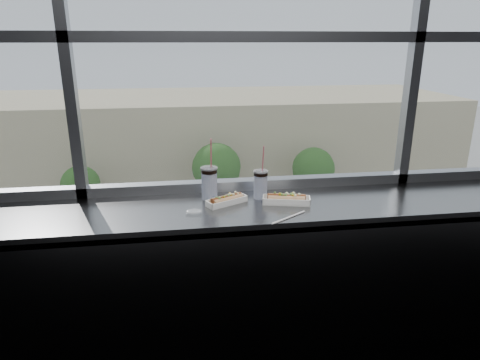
{
  "coord_description": "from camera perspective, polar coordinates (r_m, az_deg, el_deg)",
  "views": [
    {
      "loc": [
        -0.42,
        -0.99,
        1.99
      ],
      "look_at": [
        -0.1,
        1.23,
        1.25
      ],
      "focal_mm": 32.0,
      "sensor_mm": 36.0,
      "label": 1
    }
  ],
  "objects": [
    {
      "name": "wall_back_lower",
      "position": [
        2.9,
        1.21,
        -11.43
      ],
      "size": [
        6.0,
        0.0,
        6.0
      ],
      "primitive_type": "plane",
      "rotation": [
        1.57,
        0.0,
        0.0
      ],
      "color": "black",
      "rests_on": "ground"
    },
    {
      "name": "counter",
      "position": [
        2.43,
        2.34,
        -3.93
      ],
      "size": [
        6.0,
        0.55,
        0.06
      ],
      "primitive_type": "cube",
      "color": "gray",
      "rests_on": "ground"
    },
    {
      "name": "counter_fascia",
      "position": [
        2.46,
        3.31,
        -17.47
      ],
      "size": [
        6.0,
        0.04,
        1.04
      ],
      "primitive_type": "cube",
      "color": "gray",
      "rests_on": "ground"
    },
    {
      "name": "hotdog_tray_left",
      "position": [
        2.42,
        -1.79,
        -2.66
      ],
      "size": [
        0.25,
        0.18,
        0.06
      ],
      "rotation": [
        0.0,
        0.0,
        0.48
      ],
      "color": "white",
      "rests_on": "counter"
    },
    {
      "name": "hotdog_tray_right",
      "position": [
        2.44,
        6.2,
        -2.54
      ],
      "size": [
        0.28,
        0.15,
        0.07
      ],
      "rotation": [
        0.0,
        0.0,
        -0.23
      ],
      "color": "white",
      "rests_on": "counter"
    },
    {
      "name": "soda_cup_left",
      "position": [
        2.47,
        -4.11,
        -0.2
      ],
      "size": [
        0.1,
        0.1,
        0.36
      ],
      "color": "white",
      "rests_on": "counter"
    },
    {
      "name": "soda_cup_right",
      "position": [
        2.49,
        2.76,
        -0.39
      ],
      "size": [
        0.09,
        0.09,
        0.32
      ],
      "color": "white",
      "rests_on": "counter"
    },
    {
      "name": "loose_straw",
      "position": [
        2.25,
        6.51,
        -4.98
      ],
      "size": [
        0.21,
        0.14,
        0.01
      ],
      "primitive_type": "cylinder",
      "rotation": [
        0.0,
        1.57,
        0.58
      ],
      "color": "white",
      "rests_on": "counter"
    },
    {
      "name": "wrapper",
      "position": [
        2.31,
        -6.19,
        -4.17
      ],
      "size": [
        0.09,
        0.07,
        0.02
      ],
      "primitive_type": "ellipsoid",
      "color": "silver",
      "rests_on": "counter"
    },
    {
      "name": "plaza_ground",
      "position": [
        47.79,
        -7.4,
        2.34
      ],
      "size": [
        120.0,
        120.0,
        0.0
      ],
      "primitive_type": "plane",
      "color": "gray",
      "rests_on": "ground"
    },
    {
      "name": "street_asphalt",
      "position": [
        25.96,
        -6.32,
        -11.81
      ],
      "size": [
        80.0,
        10.0,
        0.06
      ],
      "primitive_type": "cube",
      "color": "black",
      "rests_on": "plaza_ground"
    },
    {
      "name": "far_sidewalk",
      "position": [
        33.13,
        -6.85,
        -4.92
      ],
      "size": [
        80.0,
        6.0,
        0.04
      ],
      "primitive_type": "cube",
      "color": "gray",
      "rests_on": "plaza_ground"
    },
    {
      "name": "far_building",
      "position": [
        41.47,
        -7.47,
        5.59
      ],
      "size": [
        50.0,
        14.0,
        8.0
      ],
      "primitive_type": "cube",
      "color": "#C1B28A",
      "rests_on": "plaza_ground"
    },
    {
      "name": "car_near_d",
      "position": [
        22.75,
        8.69,
        -13.21
      ],
      "size": [
        3.57,
        7.06,
        2.26
      ],
      "primitive_type": "imported",
      "rotation": [
        0.0,
        0.0,
        1.46
      ],
      "color": "silver",
      "rests_on": "street_asphalt"
    },
    {
      "name": "car_far_c",
      "position": [
        31.98,
        17.32,
        -4.45
      ],
      "size": [
        2.74,
        6.25,
        2.06
      ],
      "primitive_type": "imported",
      "rotation": [
        0.0,
        0.0,
        1.6
      ],
      "color": "white",
      "rests_on": "street_asphalt"
    },
    {
      "name": "car_near_c",
      "position": [
        22.05,
        -1.02,
        -14.09
      ],
      "size": [
        3.33,
        6.96,
        2.26
      ],
      "primitive_type": "imported",
      "rotation": [
        0.0,
        0.0,
        1.65
      ],
      "color": "brown",
      "rests_on": "street_asphalt"
    },
    {
      "name": "car_near_b",
      "position": [
        22.62,
        -20.86,
        -15.0
      ],
      "size": [
        2.56,
        5.87,
        1.94
      ],
      "primitive_type": "imported",
      "rotation": [
        0.0,
        0.0,
        1.55
      ],
      "color": "black",
      "rests_on": "street_asphalt"
    },
    {
      "name": "pedestrian_a",
      "position": [
        32.53,
        -19.16,
        -4.05
      ],
      "size": [
        0.77,
        1.03,
        2.32
      ],
      "primitive_type": "imported",
      "rotation": [
        0.0,
        0.0,
        1.57
      ],
      "color": "#66605B",
      "rests_on": "far_sidewalk"
    },
    {
      "name": "pedestrian_b",
      "position": [
        32.05,
        -6.75,
        -3.79
      ],
      "size": [
        0.87,
        0.66,
        1.97
      ],
      "primitive_type": "imported",
      "color": "#66605B",
      "rests_on": "far_sidewalk"
    },
    {
      "name": "pedestrian_c",
      "position": [
        34.23,
        4.53,
        -2.27
      ],
      "size": [
        0.87,
        0.65,
        1.95
      ],
      "primitive_type": "imported",
      "color": "#66605B",
      "rests_on": "far_sidewalk"
    },
    {
      "name": "tree_left",
      "position": [
        32.89,
        -20.48,
        -0.63
      ],
      "size": [
        2.82,
        2.82,
        4.41
      ],
      "color": "#47382B",
      "rests_on": "far_sidewalk"
    },
    {
      "name": "tree_center",
      "position": [
        31.92,
        -3.15,
        1.67
      ],
      "size": [
        3.67,
        3.67,
        5.73
      ],
      "color": "#47382B",
      "rests_on": "far_sidewalk"
    },
    {
      "name": "tree_right",
      "position": [
        33.5,
        9.75,
        1.5
      ],
      "size": [
        3.28,
        3.28,
        5.13
      ],
      "color": "#47382B",
      "rests_on": "far_sidewalk"
    }
  ]
}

